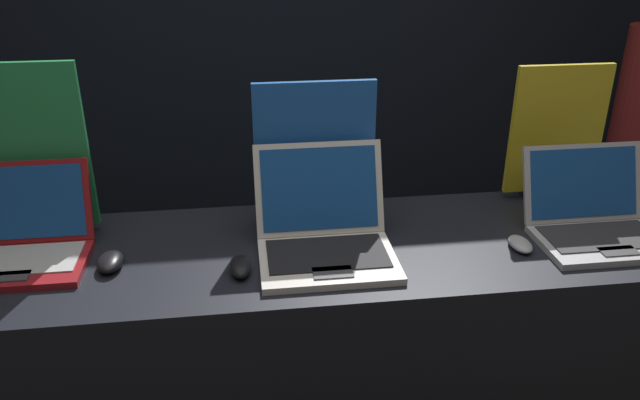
{
  "coord_description": "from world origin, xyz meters",
  "views": [
    {
      "loc": [
        -0.21,
        -1.3,
        1.86
      ],
      "look_at": [
        0.01,
        0.31,
        1.11
      ],
      "focal_mm": 35.0,
      "sensor_mm": 36.0,
      "label": 1
    }
  ],
  "objects_px": {
    "promo_stand_middle": "(315,156)",
    "person_bystander": "(640,152)",
    "mouse_middle": "(240,267)",
    "laptop_front": "(22,240)",
    "laptop_middle": "(325,231)",
    "promo_stand_back": "(556,136)",
    "mouse_back": "(520,244)",
    "mouse_front": "(110,261)",
    "promo_stand_front": "(25,156)",
    "laptop_back": "(595,218)"
  },
  "relations": [
    {
      "from": "promo_stand_back",
      "to": "mouse_front",
      "type": "bearing_deg",
      "value": -168.0
    },
    {
      "from": "promo_stand_middle",
      "to": "mouse_back",
      "type": "bearing_deg",
      "value": -26.3
    },
    {
      "from": "laptop_middle",
      "to": "mouse_middle",
      "type": "bearing_deg",
      "value": -159.62
    },
    {
      "from": "laptop_middle",
      "to": "laptop_back",
      "type": "height_order",
      "value": "laptop_middle"
    },
    {
      "from": "laptop_middle",
      "to": "laptop_front",
      "type": "bearing_deg",
      "value": 175.51
    },
    {
      "from": "promo_stand_back",
      "to": "laptop_front",
      "type": "bearing_deg",
      "value": -172.41
    },
    {
      "from": "promo_stand_front",
      "to": "mouse_middle",
      "type": "height_order",
      "value": "promo_stand_front"
    },
    {
      "from": "person_bystander",
      "to": "promo_stand_middle",
      "type": "bearing_deg",
      "value": -155.69
    },
    {
      "from": "promo_stand_middle",
      "to": "mouse_middle",
      "type": "bearing_deg",
      "value": -128.01
    },
    {
      "from": "person_bystander",
      "to": "mouse_back",
      "type": "bearing_deg",
      "value": -136.15
    },
    {
      "from": "mouse_front",
      "to": "promo_stand_middle",
      "type": "bearing_deg",
      "value": 21.32
    },
    {
      "from": "promo_stand_back",
      "to": "person_bystander",
      "type": "xyz_separation_m",
      "value": [
        0.81,
        0.67,
        -0.34
      ]
    },
    {
      "from": "laptop_back",
      "to": "mouse_back",
      "type": "xyz_separation_m",
      "value": [
        -0.25,
        -0.05,
        -0.04
      ]
    },
    {
      "from": "laptop_front",
      "to": "promo_stand_front",
      "type": "bearing_deg",
      "value": 90.0
    },
    {
      "from": "promo_stand_front",
      "to": "mouse_back",
      "type": "relative_size",
      "value": 5.01
    },
    {
      "from": "mouse_middle",
      "to": "laptop_back",
      "type": "bearing_deg",
      "value": 4.13
    },
    {
      "from": "laptop_front",
      "to": "promo_stand_front",
      "type": "distance_m",
      "value": 0.25
    },
    {
      "from": "promo_stand_front",
      "to": "mouse_middle",
      "type": "xyz_separation_m",
      "value": [
        0.61,
        -0.32,
        -0.23
      ]
    },
    {
      "from": "mouse_middle",
      "to": "laptop_back",
      "type": "distance_m",
      "value": 1.07
    },
    {
      "from": "promo_stand_middle",
      "to": "promo_stand_front",
      "type": "bearing_deg",
      "value": 179.5
    },
    {
      "from": "mouse_front",
      "to": "laptop_back",
      "type": "xyz_separation_m",
      "value": [
        1.43,
        -0.0,
        0.04
      ]
    },
    {
      "from": "laptop_back",
      "to": "person_bystander",
      "type": "xyz_separation_m",
      "value": [
        0.81,
        0.97,
        -0.18
      ]
    },
    {
      "from": "mouse_middle",
      "to": "promo_stand_back",
      "type": "bearing_deg",
      "value": 19.63
    },
    {
      "from": "mouse_middle",
      "to": "person_bystander",
      "type": "height_order",
      "value": "person_bystander"
    },
    {
      "from": "promo_stand_front",
      "to": "mouse_middle",
      "type": "bearing_deg",
      "value": -27.83
    },
    {
      "from": "mouse_middle",
      "to": "mouse_back",
      "type": "xyz_separation_m",
      "value": [
        0.82,
        0.03,
        -0.0
      ]
    },
    {
      "from": "promo_stand_middle",
      "to": "mouse_back",
      "type": "distance_m",
      "value": 0.67
    },
    {
      "from": "promo_stand_middle",
      "to": "laptop_back",
      "type": "height_order",
      "value": "promo_stand_middle"
    },
    {
      "from": "promo_stand_back",
      "to": "promo_stand_middle",
      "type": "bearing_deg",
      "value": -175.26
    },
    {
      "from": "mouse_front",
      "to": "mouse_back",
      "type": "xyz_separation_m",
      "value": [
        1.17,
        -0.05,
        -0.0
      ]
    },
    {
      "from": "laptop_middle",
      "to": "promo_stand_middle",
      "type": "bearing_deg",
      "value": 90.0
    },
    {
      "from": "laptop_back",
      "to": "promo_stand_back",
      "type": "height_order",
      "value": "promo_stand_back"
    },
    {
      "from": "promo_stand_middle",
      "to": "person_bystander",
      "type": "distance_m",
      "value": 1.83
    },
    {
      "from": "laptop_back",
      "to": "mouse_back",
      "type": "bearing_deg",
      "value": -169.47
    },
    {
      "from": "laptop_front",
      "to": "mouse_middle",
      "type": "relative_size",
      "value": 3.25
    },
    {
      "from": "mouse_middle",
      "to": "mouse_back",
      "type": "height_order",
      "value": "mouse_middle"
    },
    {
      "from": "laptop_middle",
      "to": "promo_stand_back",
      "type": "bearing_deg",
      "value": 19.4
    },
    {
      "from": "laptop_front",
      "to": "mouse_back",
      "type": "relative_size",
      "value": 3.45
    },
    {
      "from": "mouse_front",
      "to": "promo_stand_back",
      "type": "bearing_deg",
      "value": 12.0
    },
    {
      "from": "mouse_front",
      "to": "promo_stand_front",
      "type": "distance_m",
      "value": 0.42
    },
    {
      "from": "laptop_front",
      "to": "promo_stand_middle",
      "type": "bearing_deg",
      "value": 10.32
    },
    {
      "from": "mouse_middle",
      "to": "laptop_middle",
      "type": "bearing_deg",
      "value": 20.38
    },
    {
      "from": "promo_stand_front",
      "to": "laptop_front",
      "type": "bearing_deg",
      "value": -90.0
    },
    {
      "from": "laptop_front",
      "to": "person_bystander",
      "type": "height_order",
      "value": "person_bystander"
    },
    {
      "from": "promo_stand_middle",
      "to": "laptop_middle",
      "type": "bearing_deg",
      "value": -90.0
    },
    {
      "from": "laptop_front",
      "to": "promo_stand_back",
      "type": "height_order",
      "value": "promo_stand_back"
    },
    {
      "from": "laptop_front",
      "to": "laptop_middle",
      "type": "height_order",
      "value": "laptop_middle"
    },
    {
      "from": "promo_stand_front",
      "to": "person_bystander",
      "type": "xyz_separation_m",
      "value": [
        2.49,
        0.73,
        -0.38
      ]
    },
    {
      "from": "laptop_front",
      "to": "promo_stand_front",
      "type": "relative_size",
      "value": 0.69
    },
    {
      "from": "mouse_front",
      "to": "mouse_middle",
      "type": "bearing_deg",
      "value": -12.32
    }
  ]
}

